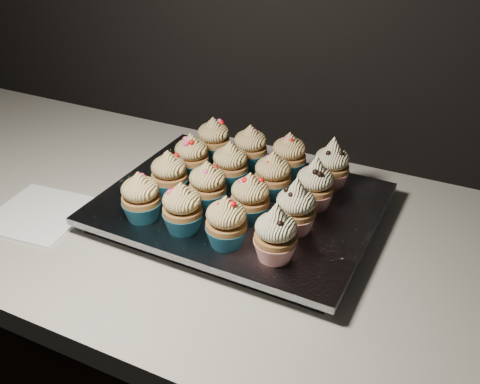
% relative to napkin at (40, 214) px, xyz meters
% --- Properties ---
extents(worktop, '(2.44, 0.64, 0.04)m').
position_rel_napkin_xyz_m(worktop, '(0.38, 0.12, -0.02)').
color(worktop, beige).
rests_on(worktop, cabinet).
extents(napkin, '(0.17, 0.17, 0.00)m').
position_rel_napkin_xyz_m(napkin, '(0.00, 0.00, 0.00)').
color(napkin, white).
rests_on(napkin, worktop).
extents(baking_tray, '(0.42, 0.33, 0.02)m').
position_rel_napkin_xyz_m(baking_tray, '(0.32, 0.15, 0.01)').
color(baking_tray, black).
rests_on(baking_tray, worktop).
extents(foil_lining, '(0.46, 0.36, 0.01)m').
position_rel_napkin_xyz_m(foil_lining, '(0.32, 0.15, 0.03)').
color(foil_lining, silver).
rests_on(foil_lining, baking_tray).
extents(cupcake_0, '(0.06, 0.06, 0.08)m').
position_rel_napkin_xyz_m(cupcake_0, '(0.20, 0.03, 0.07)').
color(cupcake_0, '#185871').
rests_on(cupcake_0, foil_lining).
extents(cupcake_1, '(0.06, 0.06, 0.08)m').
position_rel_napkin_xyz_m(cupcake_1, '(0.27, 0.03, 0.07)').
color(cupcake_1, '#185871').
rests_on(cupcake_1, foil_lining).
extents(cupcake_2, '(0.06, 0.06, 0.08)m').
position_rel_napkin_xyz_m(cupcake_2, '(0.35, 0.03, 0.07)').
color(cupcake_2, '#185871').
rests_on(cupcake_2, foil_lining).
extents(cupcake_3, '(0.06, 0.06, 0.10)m').
position_rel_napkin_xyz_m(cupcake_3, '(0.43, 0.03, 0.07)').
color(cupcake_3, red).
rests_on(cupcake_3, foil_lining).
extents(cupcake_4, '(0.06, 0.06, 0.08)m').
position_rel_napkin_xyz_m(cupcake_4, '(0.20, 0.11, 0.07)').
color(cupcake_4, '#185871').
rests_on(cupcake_4, foil_lining).
extents(cupcake_5, '(0.06, 0.06, 0.08)m').
position_rel_napkin_xyz_m(cupcake_5, '(0.28, 0.11, 0.07)').
color(cupcake_5, '#185871').
rests_on(cupcake_5, foil_lining).
extents(cupcake_6, '(0.06, 0.06, 0.08)m').
position_rel_napkin_xyz_m(cupcake_6, '(0.36, 0.10, 0.07)').
color(cupcake_6, '#185871').
rests_on(cupcake_6, foil_lining).
extents(cupcake_7, '(0.06, 0.06, 0.10)m').
position_rel_napkin_xyz_m(cupcake_7, '(0.43, 0.11, 0.07)').
color(cupcake_7, red).
rests_on(cupcake_7, foil_lining).
extents(cupcake_8, '(0.06, 0.06, 0.08)m').
position_rel_napkin_xyz_m(cupcake_8, '(0.20, 0.19, 0.07)').
color(cupcake_8, '#185871').
rests_on(cupcake_8, foil_lining).
extents(cupcake_9, '(0.06, 0.06, 0.08)m').
position_rel_napkin_xyz_m(cupcake_9, '(0.28, 0.19, 0.07)').
color(cupcake_9, '#185871').
rests_on(cupcake_9, foil_lining).
extents(cupcake_10, '(0.06, 0.06, 0.08)m').
position_rel_napkin_xyz_m(cupcake_10, '(0.36, 0.18, 0.07)').
color(cupcake_10, '#185871').
rests_on(cupcake_10, foil_lining).
extents(cupcake_11, '(0.06, 0.06, 0.10)m').
position_rel_napkin_xyz_m(cupcake_11, '(0.43, 0.18, 0.07)').
color(cupcake_11, red).
rests_on(cupcake_11, foil_lining).
extents(cupcake_12, '(0.06, 0.06, 0.08)m').
position_rel_napkin_xyz_m(cupcake_12, '(0.20, 0.26, 0.07)').
color(cupcake_12, '#185871').
rests_on(cupcake_12, foil_lining).
extents(cupcake_13, '(0.06, 0.06, 0.08)m').
position_rel_napkin_xyz_m(cupcake_13, '(0.28, 0.26, 0.07)').
color(cupcake_13, '#185871').
rests_on(cupcake_13, foil_lining).
extents(cupcake_14, '(0.06, 0.06, 0.08)m').
position_rel_napkin_xyz_m(cupcake_14, '(0.36, 0.26, 0.07)').
color(cupcake_14, '#185871').
rests_on(cupcake_14, foil_lining).
extents(cupcake_15, '(0.06, 0.06, 0.10)m').
position_rel_napkin_xyz_m(cupcake_15, '(0.44, 0.26, 0.07)').
color(cupcake_15, red).
rests_on(cupcake_15, foil_lining).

